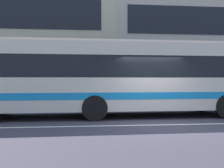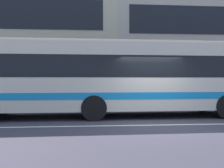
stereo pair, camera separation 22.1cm
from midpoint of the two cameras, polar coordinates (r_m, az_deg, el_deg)
The scene contains 4 objects.
ground_plane at distance 10.10m, azimuth 9.45°, elevation -8.27°, with size 160.00×160.00×0.00m, color #3C3744.
lane_centre_line at distance 10.10m, azimuth 9.45°, elevation -8.24°, with size 60.00×0.16×0.01m, color silver.
hedge_row_far at distance 15.82m, azimuth -5.28°, elevation -2.90°, with size 22.23×1.10×1.12m, color #285828.
transit_bus at distance 12.07m, azimuth -1.13°, elevation 1.69°, with size 11.58×2.87×3.22m.
Camera 1 is at (-2.82, -9.59, 1.60)m, focal length 44.62 mm.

